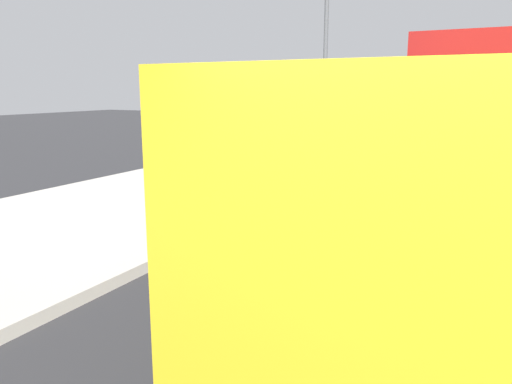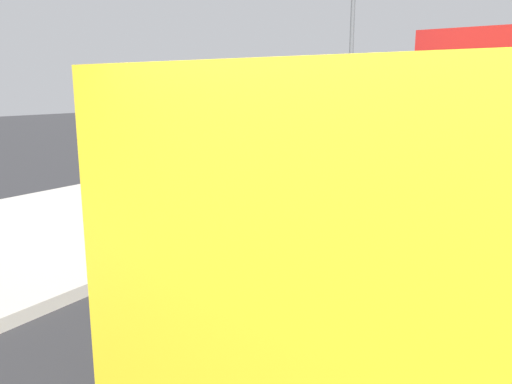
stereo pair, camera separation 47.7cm
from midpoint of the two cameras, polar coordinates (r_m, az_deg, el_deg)
name	(u,v)px [view 2 (the right image)]	position (r m, az deg, el deg)	size (l,w,h in m)	color
dump_truck_yellow	(500,164)	(5.29, 28.50, 2.84)	(7.06, 2.93, 3.00)	gold
street_light_pole	(350,74)	(14.93, 11.67, 13.10)	(0.12, 0.12, 5.12)	#595B5E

